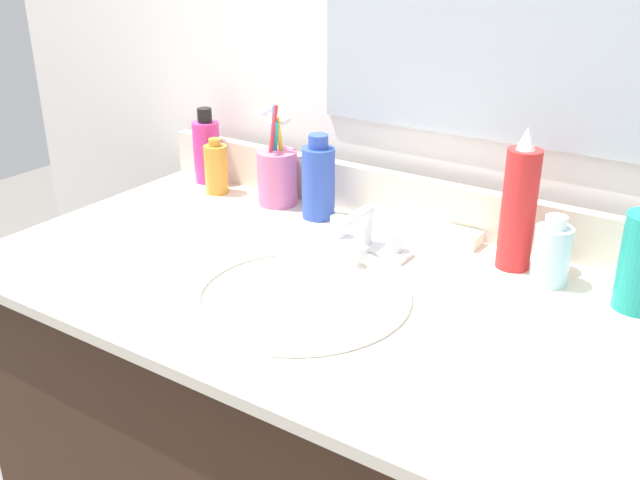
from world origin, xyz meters
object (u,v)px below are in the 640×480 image
(bottle_soap_pink, at_px, (207,150))
(bottle_oil_amber, at_px, (216,168))
(soap_bar, at_px, (462,238))
(bottle_spray_red, at_px, (519,206))
(bottle_gel_clear, at_px, (552,253))
(faucet, at_px, (364,236))
(cup_pink, at_px, (277,176))
(bottle_shampoo_blue, at_px, (318,181))

(bottle_soap_pink, height_order, bottle_oil_amber, bottle_soap_pink)
(soap_bar, bearing_deg, bottle_spray_red, -19.04)
(bottle_gel_clear, bearing_deg, faucet, -169.13)
(bottle_gel_clear, distance_m, bottle_oil_amber, 0.70)
(cup_pink, bearing_deg, bottle_soap_pink, 173.10)
(bottle_soap_pink, bearing_deg, faucet, -15.39)
(bottle_soap_pink, relative_size, soap_bar, 2.49)
(faucet, distance_m, cup_pink, 0.28)
(bottle_oil_amber, bearing_deg, soap_bar, 3.68)
(faucet, relative_size, soap_bar, 2.50)
(faucet, xyz_separation_m, soap_bar, (0.13, 0.12, -0.02))
(cup_pink, bearing_deg, bottle_spray_red, -2.46)
(faucet, distance_m, bottle_shampoo_blue, 0.18)
(faucet, relative_size, bottle_spray_red, 0.69)
(bottle_gel_clear, distance_m, bottle_shampoo_blue, 0.45)
(soap_bar, bearing_deg, cup_pink, -177.79)
(bottle_spray_red, xyz_separation_m, soap_bar, (-0.10, 0.04, -0.09))
(bottle_gel_clear, xyz_separation_m, cup_pink, (-0.56, 0.05, 0.01))
(bottle_shampoo_blue, distance_m, soap_bar, 0.29)
(bottle_gel_clear, height_order, soap_bar, bottle_gel_clear)
(bottle_oil_amber, bearing_deg, bottle_gel_clear, -2.15)
(bottle_soap_pink, distance_m, cup_pink, 0.21)
(bottle_soap_pink, distance_m, soap_bar, 0.59)
(bottle_soap_pink, relative_size, cup_pink, 0.81)
(bottle_spray_red, height_order, cup_pink, bottle_spray_red)
(bottle_spray_red, bearing_deg, cup_pink, 177.54)
(cup_pink, bearing_deg, faucet, -21.69)
(bottle_gel_clear, distance_m, bottle_soap_pink, 0.76)
(cup_pink, bearing_deg, soap_bar, 2.21)
(cup_pink, relative_size, soap_bar, 3.09)
(faucet, distance_m, bottle_gel_clear, 0.30)
(bottle_oil_amber, distance_m, soap_bar, 0.53)
(cup_pink, bearing_deg, bottle_oil_amber, -172.31)
(bottle_shampoo_blue, xyz_separation_m, cup_pink, (-0.11, 0.02, -0.01))
(bottle_gel_clear, xyz_separation_m, bottle_shampoo_blue, (-0.45, 0.03, 0.02))
(bottle_shampoo_blue, height_order, bottle_oil_amber, bottle_shampoo_blue)
(bottle_gel_clear, bearing_deg, cup_pink, 175.35)
(bottle_soap_pink, height_order, bottle_shampoo_blue, same)
(faucet, height_order, bottle_gel_clear, bottle_gel_clear)
(bottle_shampoo_blue, xyz_separation_m, soap_bar, (0.28, 0.03, -0.06))
(bottle_gel_clear, height_order, bottle_oil_amber, bottle_oil_amber)
(bottle_soap_pink, bearing_deg, cup_pink, -6.90)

